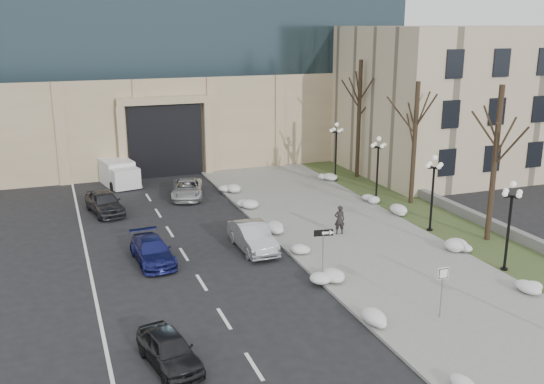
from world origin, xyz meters
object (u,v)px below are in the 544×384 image
at_px(car_b, 253,237).
at_px(one_way_sign, 327,239).
at_px(keep_sign, 443,282).
at_px(lamppost_d, 336,144).
at_px(car_e, 105,202).
at_px(pedestrian, 339,220).
at_px(box_truck, 116,171).
at_px(lamppost_a, 510,214).
at_px(car_c, 152,251).
at_px(lamppost_c, 378,161).
at_px(car_a, 169,350).
at_px(car_d, 187,189).
at_px(lamppost_b, 433,183).

relative_size(car_b, one_way_sign, 1.72).
height_order(keep_sign, lamppost_d, lamppost_d).
bearing_deg(car_e, pedestrian, -47.16).
xyz_separation_m(box_truck, lamppost_d, (16.49, -5.69, 2.15)).
relative_size(keep_sign, lamppost_a, 0.50).
xyz_separation_m(car_c, lamppost_c, (16.58, 5.52, 2.43)).
bearing_deg(car_a, car_d, 64.66).
distance_m(car_d, pedestrian, 13.08).
relative_size(car_d, pedestrian, 2.65).
height_order(car_a, keep_sign, keep_sign).
relative_size(car_a, lamppost_d, 0.79).
bearing_deg(lamppost_c, car_c, -161.57).
bearing_deg(car_b, one_way_sign, -70.58).
relative_size(car_a, car_c, 0.85).
bearing_deg(lamppost_d, car_a, -128.39).
bearing_deg(lamppost_a, car_b, 146.18).
height_order(car_c, car_d, car_d).
bearing_deg(pedestrian, lamppost_a, 136.27).
relative_size(car_c, pedestrian, 2.52).
height_order(car_d, pedestrian, pedestrian).
height_order(car_b, car_d, car_b).
bearing_deg(car_d, car_e, -148.20).
xyz_separation_m(car_a, one_way_sign, (8.65, 4.89, 1.57)).
relative_size(car_c, keep_sign, 1.85).
xyz_separation_m(one_way_sign, lamppost_a, (9.04, -2.07, 0.87)).
height_order(car_e, lamppost_d, lamppost_d).
bearing_deg(car_c, lamppost_a, -28.09).
xyz_separation_m(car_e, lamppost_b, (18.10, -10.70, 2.31)).
xyz_separation_m(car_a, lamppost_d, (17.69, 22.33, 2.43)).
bearing_deg(one_way_sign, lamppost_c, 59.81).
bearing_deg(box_truck, car_d, -65.66).
xyz_separation_m(pedestrian, lamppost_a, (5.46, -7.80, 2.08)).
xyz_separation_m(car_c, box_truck, (0.09, 17.71, 0.29)).
bearing_deg(car_d, lamppost_c, -12.00).
bearing_deg(lamppost_b, box_truck, 131.42).
height_order(car_e, keep_sign, keep_sign).
distance_m(car_d, car_e, 6.26).
bearing_deg(pedestrian, lamppost_b, 177.89).
bearing_deg(car_b, lamppost_a, -34.86).
distance_m(box_truck, one_way_sign, 24.33).
bearing_deg(lamppost_d, lamppost_a, -90.00).
bearing_deg(lamppost_a, pedestrian, 125.03).
bearing_deg(car_d, pedestrian, -44.86).
relative_size(car_b, lamppost_d, 0.96).
xyz_separation_m(car_d, one_way_sign, (3.08, -16.98, 1.56)).
bearing_deg(lamppost_b, pedestrian, 166.65).
height_order(car_e, lamppost_c, lamppost_c).
relative_size(car_d, keep_sign, 1.95).
bearing_deg(box_truck, keep_sign, -81.21).
height_order(car_e, one_way_sign, one_way_sign).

